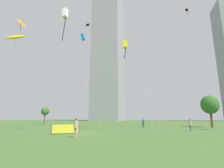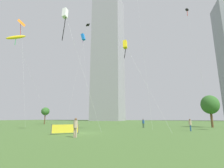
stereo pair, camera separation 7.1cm
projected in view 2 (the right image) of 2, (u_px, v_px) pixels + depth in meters
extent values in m
plane|color=#476B30|center=(80.00, 133.00, 20.24)|extent=(280.00, 280.00, 0.00)
cylinder|color=#1E478C|center=(191.00, 128.00, 23.52)|extent=(0.15, 0.15, 0.82)
cylinder|color=#1E478C|center=(191.00, 128.00, 23.37)|extent=(0.15, 0.15, 0.82)
cylinder|color=tan|center=(190.00, 123.00, 23.60)|extent=(0.38, 0.38, 0.65)
sphere|color=brown|center=(190.00, 120.00, 23.68)|extent=(0.22, 0.22, 0.22)
cylinder|color=#3F593F|center=(144.00, 126.00, 31.18)|extent=(0.15, 0.15, 0.82)
cylinder|color=#3F593F|center=(143.00, 126.00, 31.20)|extent=(0.15, 0.15, 0.82)
cylinder|color=#1E478C|center=(143.00, 122.00, 31.34)|extent=(0.38, 0.38, 0.65)
sphere|color=brown|center=(143.00, 119.00, 31.43)|extent=(0.22, 0.22, 0.22)
cylinder|color=tan|center=(74.00, 133.00, 15.73)|extent=(0.17, 0.17, 0.89)
cylinder|color=tan|center=(76.00, 133.00, 15.67)|extent=(0.17, 0.17, 0.89)
cylinder|color=tan|center=(76.00, 124.00, 15.86)|extent=(0.41, 0.41, 0.70)
sphere|color=brown|center=(76.00, 119.00, 15.96)|extent=(0.24, 0.24, 0.24)
cylinder|color=silver|center=(143.00, 47.00, 29.15)|extent=(1.76, 2.26, 28.29)
cylinder|color=silver|center=(82.00, 70.00, 22.80)|extent=(4.71, 3.00, 16.77)
cube|color=white|center=(65.00, 13.00, 23.93)|extent=(0.80, 0.87, 1.68)
cylinder|color=black|center=(64.00, 27.00, 23.47)|extent=(0.62, 0.26, 3.90)
cylinder|color=silver|center=(145.00, 83.00, 22.67)|extent=(6.14, 1.88, 13.19)
cube|color=yellow|center=(125.00, 44.00, 25.91)|extent=(0.69, 0.89, 1.51)
cylinder|color=black|center=(125.00, 52.00, 25.65)|extent=(0.38, 0.19, 1.99)
cylinder|color=silver|center=(199.00, 65.00, 41.84)|extent=(3.31, 3.16, 30.27)
ellipsoid|color=black|center=(187.00, 10.00, 44.04)|extent=(1.42, 2.53, 1.46)
cylinder|color=red|center=(187.00, 13.00, 43.82)|extent=(0.18, 0.22, 1.51)
cylinder|color=silver|center=(23.00, 68.00, 39.92)|extent=(7.64, 2.21, 27.39)
pyramid|color=orange|center=(22.00, 23.00, 45.00)|extent=(2.22, 1.93, 2.36)
cylinder|color=red|center=(21.00, 30.00, 44.54)|extent=(0.15, 0.56, 3.95)
cylinder|color=silver|center=(34.00, 84.00, 38.25)|extent=(2.18, 10.37, 19.07)
ellipsoid|color=yellow|center=(16.00, 37.00, 35.80)|extent=(3.59, 2.91, 1.78)
cylinder|color=green|center=(15.00, 42.00, 35.58)|extent=(0.12, 0.15, 1.58)
cylinder|color=silver|center=(86.00, 79.00, 52.10)|extent=(1.91, 2.22, 28.06)
cube|color=blue|center=(83.00, 37.00, 54.27)|extent=(1.43, 0.89, 2.36)
cylinder|color=purple|center=(83.00, 40.00, 54.04)|extent=(0.20, 0.19, 1.62)
cylinder|color=silver|center=(78.00, 70.00, 54.19)|extent=(3.92, 4.38, 34.62)
pyramid|color=black|center=(88.00, 25.00, 59.08)|extent=(1.41, 1.22, 0.57)
cylinder|color=brown|center=(212.00, 119.00, 32.95)|extent=(0.42, 0.42, 3.31)
ellipsoid|color=#336628|center=(210.00, 105.00, 33.53)|extent=(3.47, 3.47, 3.78)
cylinder|color=brown|center=(45.00, 119.00, 50.44)|extent=(0.29, 0.29, 3.05)
ellipsoid|color=#336628|center=(45.00, 111.00, 50.92)|extent=(2.44, 2.44, 2.39)
cube|color=#939399|center=(108.00, 56.00, 130.96)|extent=(22.31, 21.48, 100.85)
cylinder|color=#4C4C4C|center=(51.00, 129.00, 18.27)|extent=(0.08, 0.08, 1.14)
cylinder|color=#4C4C4C|center=(78.00, 129.00, 19.49)|extent=(0.08, 0.08, 1.14)
cube|color=yellow|center=(65.00, 129.00, 18.89)|extent=(2.16, 2.14, 0.94)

